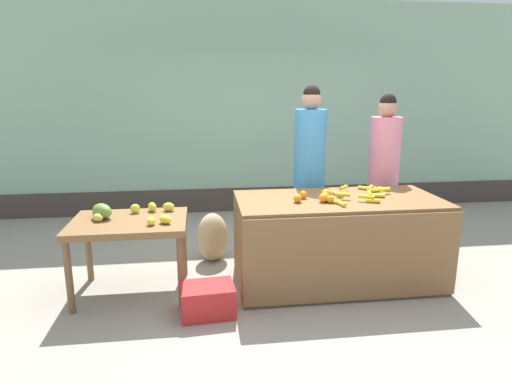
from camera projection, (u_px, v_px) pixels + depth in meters
ground_plane at (290, 283)px, 4.21m from camera, size 24.00×24.00×0.00m
market_wall_back at (255, 111)px, 6.48m from camera, size 9.78×0.23×3.11m
fruit_stall_counter at (337, 241)px, 4.15m from camera, size 1.93×0.94×0.84m
side_table_wooden at (129, 229)px, 3.88m from camera, size 1.02×0.76×0.70m
banana_bunch_pile at (360, 194)px, 4.13m from camera, size 0.76×0.71×0.07m
orange_pile at (318, 196)px, 3.97m from camera, size 0.39×0.26×0.09m
mango_papaya_pile at (122, 212)px, 3.92m from camera, size 0.78×0.55×0.14m
vendor_woman_blue_shirt at (309, 173)px, 4.71m from camera, size 0.34×0.34×1.89m
vendor_woman_pink_shirt at (383, 174)px, 4.89m from camera, size 0.34×0.34×1.80m
produce_crate at (208, 300)px, 3.59m from camera, size 0.46×0.35×0.26m
produce_sack at (212, 237)px, 4.70m from camera, size 0.47×0.46×0.54m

